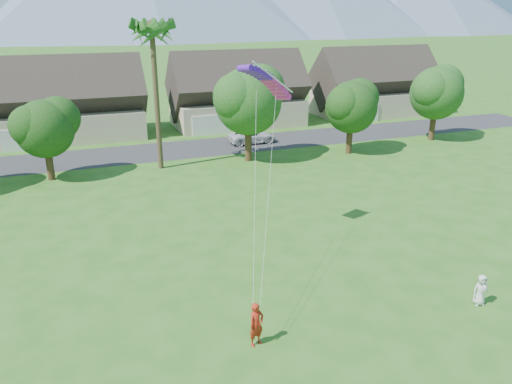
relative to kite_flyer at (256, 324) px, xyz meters
name	(u,v)px	position (x,y,z in m)	size (l,w,h in m)	color
ground	(345,365)	(2.82, -2.43, -0.96)	(500.00, 500.00, 0.00)	#2D6019
street	(171,150)	(2.82, 31.57, -0.96)	(90.00, 7.00, 0.01)	#2D2D30
kite_flyer	(256,324)	(0.00, 0.00, 0.00)	(0.70, 0.46, 1.93)	#AF2514
watcher	(481,290)	(10.89, -0.88, -0.20)	(0.75, 0.49, 1.53)	silver
parked_car	(252,136)	(11.36, 31.57, -0.26)	(2.32, 5.03, 1.40)	silver
houses_row	(158,101)	(3.31, 40.56, 2.48)	(72.75, 8.19, 8.86)	beige
tree_row	(169,113)	(1.68, 25.48, 3.92)	(62.27, 6.67, 8.45)	#47301C
fan_palm	(152,27)	(0.82, 26.07, 10.84)	(3.00, 3.00, 13.80)	#4C3D26
parafoil_kite	(267,78)	(4.20, 9.58, 8.60)	(3.66, 1.45, 0.50)	#5817B1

